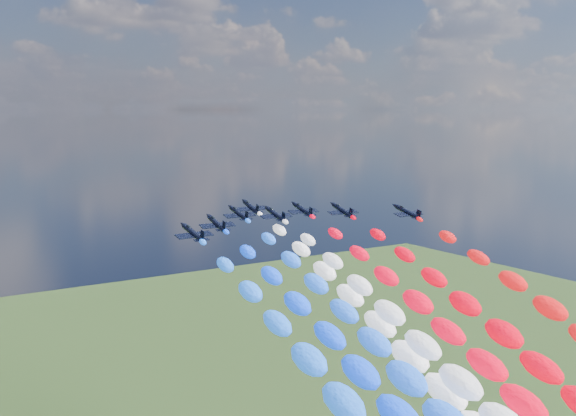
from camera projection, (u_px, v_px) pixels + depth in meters
jet_0 at (193, 233)px, 149.31m from camera, size 8.86×11.67×5.20m
jet_1 at (217, 223)px, 161.81m from camera, size 8.56×11.46×5.20m
jet_2 at (239, 213)px, 177.34m from camera, size 8.31×11.28×5.20m
trail_2 at (426, 415)px, 125.57m from camera, size 7.36×131.89×59.95m
jet_3 at (275, 214)px, 175.95m from camera, size 8.34×11.30×5.20m
jet_4 at (251, 207)px, 189.14m from camera, size 8.83×11.65×5.20m
trail_4 at (427, 389)px, 137.37m from camera, size 7.36×131.89×59.95m
jet_5 at (302, 210)px, 184.12m from camera, size 8.29×11.26×5.20m
trail_5 at (505, 400)px, 132.36m from camera, size 7.36×131.89×59.95m
jet_6 at (342, 210)px, 182.71m from camera, size 8.57×11.47×5.20m
trail_6 at (563, 403)px, 130.94m from camera, size 7.36×131.89×59.95m
jet_7 at (407, 212)px, 179.57m from camera, size 8.77×11.61×5.20m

